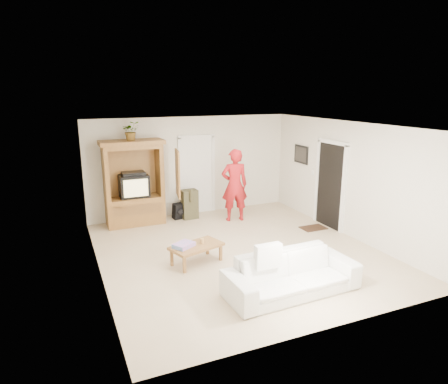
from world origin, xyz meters
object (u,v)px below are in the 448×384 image
object	(u,v)px
man	(234,185)
coffee_table	(196,247)
armoire	(135,188)
sofa	(292,274)

from	to	relation	value
man	coffee_table	world-z (taller)	man
armoire	sofa	xyz separation A→B (m)	(1.65, -4.56, -0.58)
armoire	sofa	size ratio (longest dim) A/B	0.94
man	coffee_table	distance (m)	2.83
armoire	man	xyz separation A→B (m)	(2.37, -0.72, 0.02)
armoire	sofa	bearing A→B (deg)	-70.07
armoire	sofa	distance (m)	4.88
coffee_table	armoire	bearing A→B (deg)	84.25
armoire	coffee_table	xyz separation A→B (m)	(0.60, -2.84, -0.59)
sofa	coffee_table	bearing A→B (deg)	119.40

